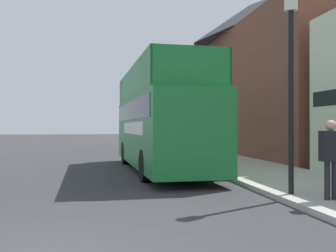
{
  "coord_description": "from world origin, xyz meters",
  "views": [
    {
      "loc": [
        0.95,
        -5.16,
        1.78
      ],
      "look_at": [
        3.82,
        11.55,
        1.82
      ],
      "focal_mm": 42.0,
      "sensor_mm": 36.0,
      "label": 1
    }
  ],
  "objects_px": {
    "parked_car_ahead_of_bus": "(150,144)",
    "lamp_post_third": "(177,97)",
    "tour_bus": "(160,125)",
    "pedestrian_second": "(331,152)",
    "lamp_post_nearest": "(291,50)",
    "lamp_post_second": "(211,92)"
  },
  "relations": [
    {
      "from": "tour_bus",
      "to": "lamp_post_nearest",
      "type": "height_order",
      "value": "lamp_post_nearest"
    },
    {
      "from": "parked_car_ahead_of_bus",
      "to": "lamp_post_third",
      "type": "distance_m",
      "value": 3.51
    },
    {
      "from": "lamp_post_third",
      "to": "pedestrian_second",
      "type": "bearing_deg",
      "value": -87.96
    },
    {
      "from": "pedestrian_second",
      "to": "lamp_post_nearest",
      "type": "height_order",
      "value": "lamp_post_nearest"
    },
    {
      "from": "lamp_post_nearest",
      "to": "lamp_post_second",
      "type": "relative_size",
      "value": 1.14
    },
    {
      "from": "tour_bus",
      "to": "lamp_post_nearest",
      "type": "bearing_deg",
      "value": -74.42
    },
    {
      "from": "lamp_post_nearest",
      "to": "pedestrian_second",
      "type": "bearing_deg",
      "value": -60.04
    },
    {
      "from": "lamp_post_second",
      "to": "lamp_post_third",
      "type": "distance_m",
      "value": 7.23
    },
    {
      "from": "parked_car_ahead_of_bus",
      "to": "pedestrian_second",
      "type": "relative_size",
      "value": 2.4
    },
    {
      "from": "tour_bus",
      "to": "parked_car_ahead_of_bus",
      "type": "height_order",
      "value": "tour_bus"
    },
    {
      "from": "parked_car_ahead_of_bus",
      "to": "lamp_post_third",
      "type": "xyz_separation_m",
      "value": [
        1.5,
        -1.26,
        2.91
      ]
    },
    {
      "from": "pedestrian_second",
      "to": "lamp_post_nearest",
      "type": "xyz_separation_m",
      "value": [
        -0.51,
        0.88,
        2.43
      ]
    },
    {
      "from": "lamp_post_nearest",
      "to": "lamp_post_second",
      "type": "height_order",
      "value": "lamp_post_nearest"
    },
    {
      "from": "lamp_post_nearest",
      "to": "lamp_post_third",
      "type": "height_order",
      "value": "lamp_post_nearest"
    },
    {
      "from": "tour_bus",
      "to": "parked_car_ahead_of_bus",
      "type": "bearing_deg",
      "value": 83.21
    },
    {
      "from": "pedestrian_second",
      "to": "lamp_post_nearest",
      "type": "distance_m",
      "value": 2.64
    },
    {
      "from": "parked_car_ahead_of_bus",
      "to": "lamp_post_second",
      "type": "xyz_separation_m",
      "value": [
        1.57,
        -8.48,
        2.55
      ]
    },
    {
      "from": "lamp_post_nearest",
      "to": "lamp_post_third",
      "type": "xyz_separation_m",
      "value": [
        -0.04,
        14.44,
        -0.03
      ]
    },
    {
      "from": "tour_bus",
      "to": "pedestrian_second",
      "type": "bearing_deg",
      "value": -72.94
    },
    {
      "from": "parked_car_ahead_of_bus",
      "to": "lamp_post_third",
      "type": "height_order",
      "value": "lamp_post_third"
    },
    {
      "from": "lamp_post_second",
      "to": "lamp_post_nearest",
      "type": "bearing_deg",
      "value": -90.25
    },
    {
      "from": "tour_bus",
      "to": "pedestrian_second",
      "type": "distance_m",
      "value": 8.24
    }
  ]
}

